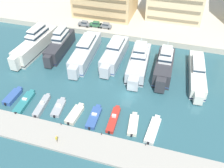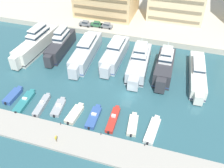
% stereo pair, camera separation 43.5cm
% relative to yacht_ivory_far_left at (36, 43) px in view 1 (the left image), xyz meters
% --- Properties ---
extents(ground_plane, '(400.00, 400.00, 0.00)m').
position_rel_yacht_ivory_far_left_xyz_m(ground_plane, '(31.36, -11.96, -2.76)').
color(ground_plane, '#2D5B66').
extents(quay_promenade, '(180.00, 70.00, 1.82)m').
position_rel_yacht_ivory_far_left_xyz_m(quay_promenade, '(31.36, 49.38, -1.85)').
color(quay_promenade, beige).
rests_on(quay_promenade, ground).
extents(pier_dock, '(120.00, 6.35, 0.54)m').
position_rel_yacht_ivory_far_left_xyz_m(pier_dock, '(31.36, -28.45, -2.49)').
color(pier_dock, '#A8A399').
rests_on(pier_dock, ground).
extents(yacht_ivory_far_left, '(5.18, 22.07, 9.07)m').
position_rel_yacht_ivory_far_left_xyz_m(yacht_ivory_far_left, '(0.00, 0.00, 0.00)').
color(yacht_ivory_far_left, silver).
rests_on(yacht_ivory_far_left, ground).
extents(yacht_charcoal_left, '(4.71, 18.33, 8.82)m').
position_rel_yacht_ivory_far_left_xyz_m(yacht_charcoal_left, '(7.14, 1.71, -0.14)').
color(yacht_charcoal_left, '#333338').
rests_on(yacht_charcoal_left, ground).
extents(yacht_silver_mid_left, '(5.81, 21.86, 7.20)m').
position_rel_yacht_ivory_far_left_xyz_m(yacht_silver_mid_left, '(15.64, 0.75, -0.51)').
color(yacht_silver_mid_left, silver).
rests_on(yacht_silver_mid_left, ground).
extents(yacht_silver_center_left, '(4.53, 18.84, 7.21)m').
position_rel_yacht_ivory_far_left_xyz_m(yacht_silver_center_left, '(24.04, 2.17, -0.53)').
color(yacht_silver_center_left, silver).
rests_on(yacht_silver_center_left, ground).
extents(yacht_silver_center, '(5.96, 19.92, 8.28)m').
position_rel_yacht_ivory_far_left_xyz_m(yacht_silver_center, '(31.58, 0.17, -0.41)').
color(yacht_silver_center, silver).
rests_on(yacht_silver_center, ground).
extents(yacht_charcoal_center_right, '(4.72, 17.01, 8.71)m').
position_rel_yacht_ivory_far_left_xyz_m(yacht_charcoal_center_right, '(38.54, -0.31, -0.16)').
color(yacht_charcoal_center_right, '#333338').
rests_on(yacht_charcoal_center_right, ground).
extents(yacht_ivory_mid_right, '(5.08, 21.03, 6.22)m').
position_rel_yacht_ivory_far_left_xyz_m(yacht_ivory_mid_right, '(47.13, 0.08, -0.97)').
color(yacht_ivory_mid_right, silver).
rests_on(yacht_ivory_mid_right, ground).
extents(motorboat_blue_far_left, '(2.11, 6.44, 1.03)m').
position_rel_yacht_ivory_far_left_xyz_m(motorboat_blue_far_left, '(5.30, -20.60, -2.25)').
color(motorboat_blue_far_left, '#33569E').
rests_on(motorboat_blue_far_left, ground).
extents(motorboat_teal_left, '(2.51, 8.34, 1.24)m').
position_rel_yacht_ivory_far_left_xyz_m(motorboat_teal_left, '(9.01, -21.45, -2.32)').
color(motorboat_teal_left, teal).
rests_on(motorboat_teal_left, ground).
extents(motorboat_grey_mid_left, '(2.13, 7.75, 1.45)m').
position_rel_yacht_ivory_far_left_xyz_m(motorboat_grey_mid_left, '(13.63, -21.46, -2.21)').
color(motorboat_grey_mid_left, '#9EA3A8').
rests_on(motorboat_grey_mid_left, ground).
extents(motorboat_grey_center_left, '(2.60, 6.39, 1.16)m').
position_rel_yacht_ivory_far_left_xyz_m(motorboat_grey_center_left, '(17.52, -20.81, -2.35)').
color(motorboat_grey_center_left, '#9EA3A8').
rests_on(motorboat_grey_center_left, ground).
extents(motorboat_cream_center, '(2.53, 6.69, 1.41)m').
position_rel_yacht_ivory_far_left_xyz_m(motorboat_cream_center, '(21.95, -21.70, -2.28)').
color(motorboat_cream_center, beige).
rests_on(motorboat_cream_center, ground).
extents(motorboat_blue_center_right, '(2.36, 7.36, 1.23)m').
position_rel_yacht_ivory_far_left_xyz_m(motorboat_blue_center_right, '(26.28, -21.25, -2.35)').
color(motorboat_blue_center_right, '#33569E').
rests_on(motorboat_blue_center_right, ground).
extents(motorboat_red_mid_right, '(1.97, 8.21, 1.41)m').
position_rel_yacht_ivory_far_left_xyz_m(motorboat_red_mid_right, '(30.57, -20.66, -2.33)').
color(motorboat_red_mid_right, red).
rests_on(motorboat_red_mid_right, ground).
extents(motorboat_cream_right, '(2.56, 6.69, 0.86)m').
position_rel_yacht_ivory_far_left_xyz_m(motorboat_cream_right, '(35.00, -20.86, -2.35)').
color(motorboat_cream_right, beige).
rests_on(motorboat_cream_right, ground).
extents(motorboat_white_far_right, '(2.63, 8.20, 1.18)m').
position_rel_yacht_ivory_far_left_xyz_m(motorboat_white_far_right, '(39.27, -21.03, -2.36)').
color(motorboat_white_far_right, white).
rests_on(motorboat_white_far_right, ground).
extents(car_grey_far_left, '(4.10, 1.92, 1.80)m').
position_rel_yacht_ivory_far_left_xyz_m(car_grey_far_left, '(8.96, 16.88, 0.04)').
color(car_grey_far_left, slate).
rests_on(car_grey_far_left, quay_promenade).
extents(car_green_left, '(4.14, 2.01, 1.80)m').
position_rel_yacht_ivory_far_left_xyz_m(car_green_left, '(12.86, 17.56, 0.04)').
color(car_green_left, '#2D6642').
rests_on(car_green_left, quay_promenade).
extents(car_grey_mid_left, '(4.12, 1.96, 1.80)m').
position_rel_yacht_ivory_far_left_xyz_m(car_grey_mid_left, '(16.44, 17.59, 0.04)').
color(car_grey_mid_left, slate).
rests_on(car_grey_mid_left, quay_promenade).
extents(pedestrian_near_edge, '(0.26, 0.67, 1.72)m').
position_rel_yacht_ivory_far_left_xyz_m(pedestrian_near_edge, '(21.62, -29.74, -1.20)').
color(pedestrian_near_edge, '#7A6B56').
rests_on(pedestrian_near_edge, pier_dock).
extents(bollard_west, '(0.20, 0.20, 0.61)m').
position_rel_yacht_ivory_far_left_xyz_m(bollard_west, '(20.42, -25.53, -1.90)').
color(bollard_west, '#2D2D33').
rests_on(bollard_west, pier_dock).
extents(bollard_west_mid, '(0.20, 0.20, 0.61)m').
position_rel_yacht_ivory_far_left_xyz_m(bollard_west_mid, '(29.47, -25.53, -1.90)').
color(bollard_west_mid, '#2D2D33').
rests_on(bollard_west_mid, pier_dock).
extents(bollard_east_mid, '(0.20, 0.20, 0.61)m').
position_rel_yacht_ivory_far_left_xyz_m(bollard_east_mid, '(38.53, -25.53, -1.90)').
color(bollard_east_mid, '#2D2D33').
rests_on(bollard_east_mid, pier_dock).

